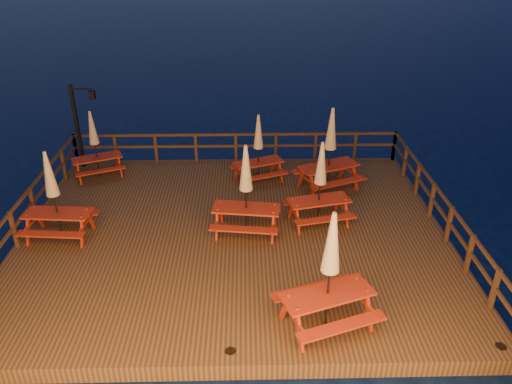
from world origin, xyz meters
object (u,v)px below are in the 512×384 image
picnic_table_1 (330,148)px  lamp_post (80,119)px  picnic_table_2 (246,189)px  picnic_table_0 (258,147)px

picnic_table_1 → lamp_post: bearing=143.4°
picnic_table_1 → picnic_table_2: picnic_table_1 is taller
lamp_post → picnic_table_0: size_ratio=1.27×
picnic_table_2 → picnic_table_1: bearing=52.2°
picnic_table_0 → picnic_table_1: (2.28, -0.61, 0.22)m
lamp_post → picnic_table_2: lamp_post is taller
lamp_post → picnic_table_2: (5.75, -4.62, -0.41)m
lamp_post → picnic_table_1: 8.68m
picnic_table_1 → picnic_table_2: bearing=-159.0°
picnic_table_1 → picnic_table_0: bearing=141.4°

